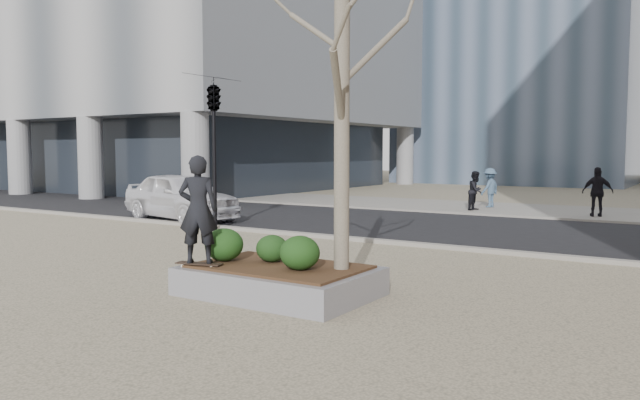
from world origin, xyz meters
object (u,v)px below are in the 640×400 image
Objects in this scene: planter at (279,281)px; police_car at (180,196)px; skateboard at (199,265)px; skateboarder at (198,209)px.

planter is 0.63× the size of police_car.
skateboard is at bearing -121.76° from police_car.
skateboarder reaches higher than planter.
skateboarder is at bearing -147.51° from planter.
skateboarder is at bearing -121.76° from police_car.
skateboarder is (-1.10, -0.70, 1.18)m from planter.
skateboard is 11.29m from police_car.
planter is at bearing -115.55° from police_car.
police_car is (-8.24, 7.71, 0.34)m from skateboard.
skateboard is at bearing 180.00° from skateboarder.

